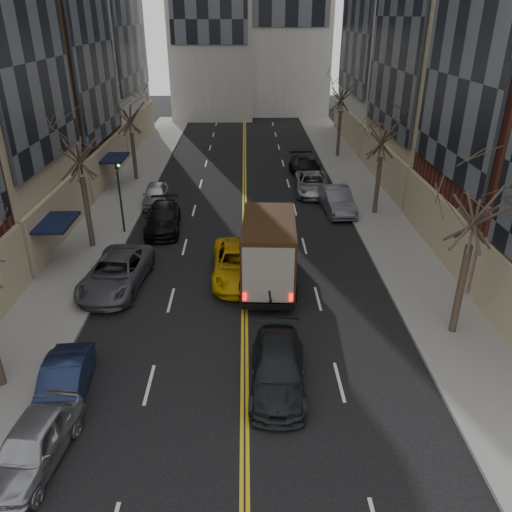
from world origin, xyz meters
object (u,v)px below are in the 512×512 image
Objects in this scene: taxi at (239,264)px; pedestrian at (270,298)px; observer_sedan at (278,369)px; ups_truck at (269,250)px.

pedestrian reaches higher than taxi.
taxi is at bearing 21.40° from pedestrian.
observer_sedan is 4.77m from pedestrian.
observer_sedan is 3.01× the size of pedestrian.
taxi is at bearing 161.57° from ups_truck.
pedestrian is at bearing -88.30° from ups_truck.
observer_sedan is 0.88× the size of taxi.
observer_sedan is at bearing -86.96° from ups_truck.
ups_truck is 1.18× the size of taxi.
pedestrian is (-0.07, -2.96, -0.98)m from ups_truck.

